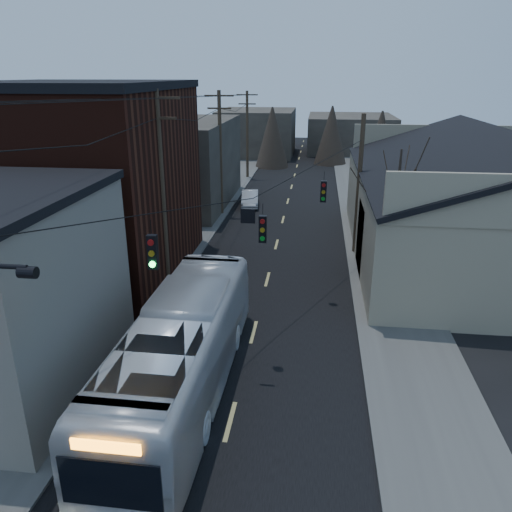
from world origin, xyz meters
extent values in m
cube|color=black|center=(0.00, 30.00, 0.01)|extent=(9.00, 110.00, 0.02)
cube|color=#474744|center=(-6.50, 30.00, 0.06)|extent=(4.00, 110.00, 0.12)
cube|color=#474744|center=(6.50, 30.00, 0.06)|extent=(4.00, 110.00, 0.12)
cube|color=black|center=(-10.00, 20.00, 5.00)|extent=(10.00, 12.00, 10.00)
cube|color=#312C27|center=(-9.50, 36.00, 3.50)|extent=(9.00, 14.00, 7.00)
cube|color=gray|center=(13.00, 25.00, 2.50)|extent=(16.00, 20.00, 5.00)
cube|color=black|center=(9.00, 25.00, 6.30)|extent=(8.16, 20.60, 2.86)
cube|color=#312C27|center=(-6.00, 65.00, 3.00)|extent=(10.00, 12.00, 6.00)
cube|color=#312C27|center=(7.00, 70.00, 2.50)|extent=(12.00, 14.00, 5.00)
cone|color=black|center=(6.50, 20.00, 3.60)|extent=(0.40, 0.40, 7.20)
cylinder|color=#382B1E|center=(-5.00, 18.00, 5.00)|extent=(0.28, 0.28, 10.00)
cube|color=#382B1E|center=(-5.00, 18.00, 9.60)|extent=(2.20, 0.12, 0.12)
cylinder|color=#382B1E|center=(-5.00, 33.00, 4.75)|extent=(0.28, 0.28, 9.50)
cube|color=#382B1E|center=(-5.00, 33.00, 9.10)|extent=(2.20, 0.12, 0.12)
cylinder|color=#382B1E|center=(-5.00, 48.00, 4.50)|extent=(0.28, 0.28, 9.00)
cube|color=#382B1E|center=(-5.00, 48.00, 8.60)|extent=(2.20, 0.12, 0.12)
cylinder|color=#382B1E|center=(5.00, 25.00, 4.25)|extent=(0.28, 0.28, 8.50)
cube|color=black|center=(-2.00, 7.50, 5.95)|extent=(0.28, 0.20, 1.00)
cube|color=black|center=(0.60, 12.00, 5.35)|extent=(0.28, 0.20, 1.00)
cube|color=black|center=(2.80, 18.00, 5.45)|extent=(0.28, 0.20, 1.00)
imported|color=silver|center=(-1.89, 9.32, 1.69)|extent=(2.99, 12.20, 3.39)
imported|color=#B3B7BC|center=(-3.11, 35.96, 0.65)|extent=(1.82, 4.08, 1.30)
camera|label=1|loc=(2.47, -5.17, 10.64)|focal=35.00mm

